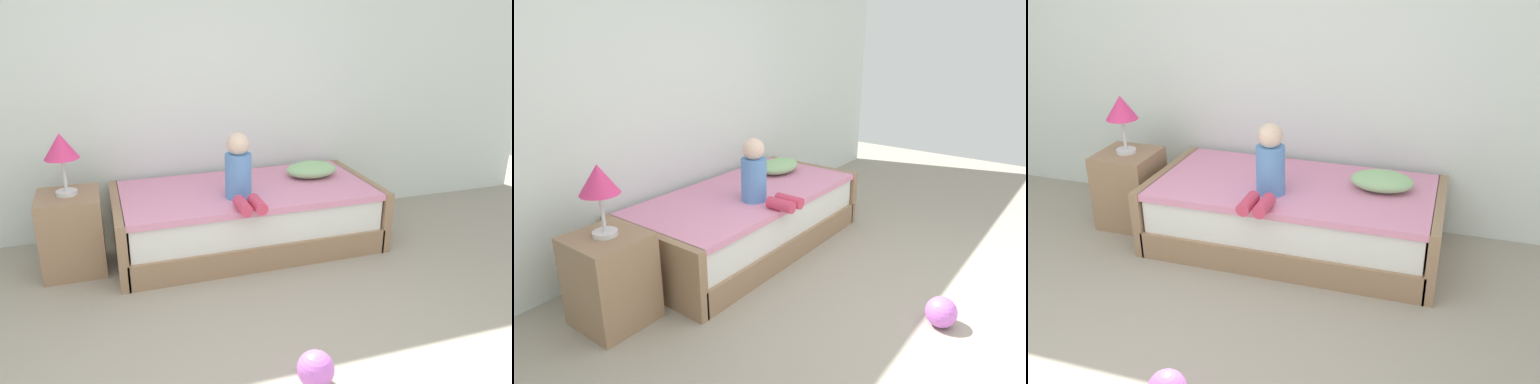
% 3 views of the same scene
% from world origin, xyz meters
% --- Properties ---
extents(wall_rear, '(7.20, 0.10, 2.90)m').
position_xyz_m(wall_rear, '(0.00, 2.60, 1.45)').
color(wall_rear, silver).
rests_on(wall_rear, ground).
extents(bed, '(2.11, 1.00, 0.50)m').
position_xyz_m(bed, '(0.42, 2.00, 0.25)').
color(bed, '#997556').
rests_on(bed, ground).
extents(nightstand, '(0.44, 0.44, 0.60)m').
position_xyz_m(nightstand, '(-0.93, 1.99, 0.30)').
color(nightstand, '#997556').
rests_on(nightstand, ground).
extents(table_lamp, '(0.24, 0.24, 0.45)m').
position_xyz_m(table_lamp, '(-0.93, 1.99, 0.94)').
color(table_lamp, silver).
rests_on(table_lamp, nightstand).
extents(child_figure, '(0.20, 0.51, 0.50)m').
position_xyz_m(child_figure, '(0.30, 1.77, 0.70)').
color(child_figure, '#598CD1').
rests_on(child_figure, bed).
extents(pillow, '(0.44, 0.30, 0.13)m').
position_xyz_m(pillow, '(1.03, 2.10, 0.56)').
color(pillow, '#99CC8C').
rests_on(pillow, bed).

